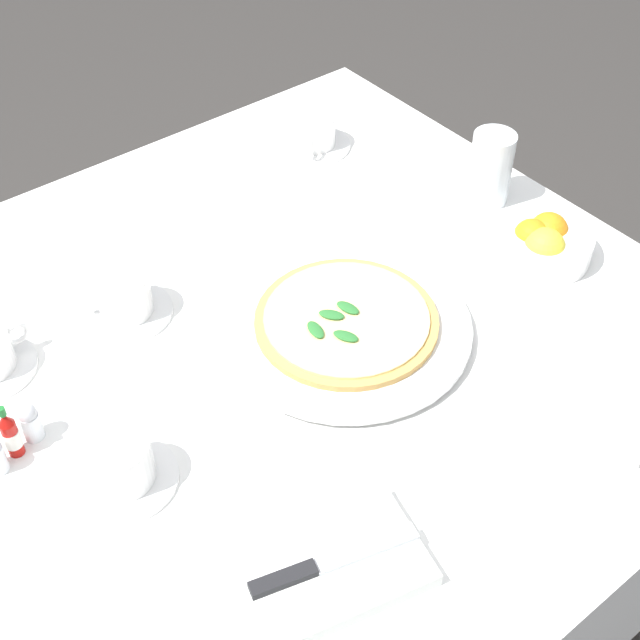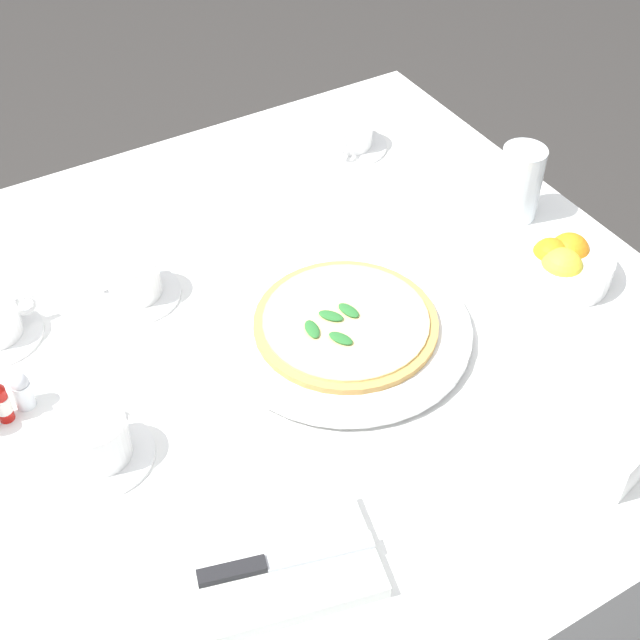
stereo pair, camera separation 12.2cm
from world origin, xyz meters
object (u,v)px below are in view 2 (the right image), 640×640
Objects in this scene: water_glass_far_left at (519,186)px; citrus_bowl at (561,263)px; dinner_knife at (278,561)px; hot_sauce_bottle at (1,401)px; salt_shaker at (22,392)px; pizza at (346,322)px; coffee_cup_near_right at (351,134)px; pizza_plate at (346,329)px; coffee_cup_near_left at (98,441)px; coffee_cup_center_back at (133,279)px; napkin_folded at (276,568)px.

water_glass_far_left is 0.16m from citrus_bowl.
hot_sauce_bottle is at bearing 133.46° from dinner_knife.
water_glass_far_left is at bearing -0.16° from salt_shaker.
pizza is 0.48m from coffee_cup_near_right.
water_glass_far_left is at bearing 14.42° from pizza_plate.
coffee_cup_near_left reaches higher than salt_shaker.
salt_shaker reaches higher than pizza.
citrus_bowl is at bearing -9.52° from pizza.
coffee_cup_near_left is at bearing -66.74° from salt_shaker.
water_glass_far_left is at bearing -67.22° from coffee_cup_near_right.
citrus_bowl is 0.81m from hot_sauce_bottle.
hot_sauce_bottle is (-0.45, 0.09, 0.02)m from pizza_plate.
citrus_bowl is at bearing -2.33° from coffee_cup_near_left.
coffee_cup_center_back is 1.06× the size of water_glass_far_left.
water_glass_far_left reaches higher than napkin_folded.
coffee_cup_near_right is 0.67× the size of dinner_knife.
citrus_bowl is at bearing -105.81° from water_glass_far_left.
hot_sauce_bottle is at bearing -179.47° from water_glass_far_left.
coffee_cup_near_left is at bearing -119.98° from coffee_cup_center_back.
salt_shaker is (0.03, 0.01, -0.01)m from hot_sauce_bottle.
water_glass_far_left reaches higher than pizza_plate.
napkin_folded is (0.11, -0.25, -0.02)m from coffee_cup_near_left.
coffee_cup_near_left is (-0.37, -0.03, 0.01)m from pizza.
coffee_cup_near_left is 1.00× the size of coffee_cup_near_right.
coffee_cup_near_right reaches higher than salt_shaker.
napkin_folded is (-0.04, -0.50, -0.02)m from coffee_cup_center_back.
citrus_bowl is (0.60, 0.22, 0.00)m from dinner_knife.
hot_sauce_bottle is at bearing -149.66° from coffee_cup_center_back.
hot_sauce_bottle reaches higher than citrus_bowl.
pizza is 1.97× the size of coffee_cup_center_back.
coffee_cup_near_left is 0.71m from citrus_bowl.
coffee_cup_center_back is 0.87× the size of citrus_bowl.
salt_shaker is (-0.68, -0.30, -0.00)m from coffee_cup_near_right.
pizza is 3.09× the size of hot_sauce_bottle.
coffee_cup_near_left reaches higher than citrus_bowl.
citrus_bowl is at bearing -9.54° from pizza_plate.
pizza is at bearing -45.53° from coffee_cup_center_back.
coffee_cup_near_left is at bearing -175.60° from pizza.
hot_sauce_bottle reaches higher than coffee_cup_near_left.
water_glass_far_left is 0.64× the size of dinner_knife.
salt_shaker is (-0.17, 0.38, 0.00)m from dinner_knife.
pizza_plate is 1.44× the size of napkin_folded.
dinner_knife is at bearing -127.22° from coffee_cup_near_right.
dinner_knife is (-0.04, -0.50, -0.01)m from coffee_cup_center_back.
coffee_cup_near_left is 0.27m from napkin_folded.
hot_sauce_bottle reaches higher than pizza.
salt_shaker is (-0.81, 0.00, -0.03)m from water_glass_far_left.
pizza is at bearing 62.80° from dinner_knife.
dinner_knife reaches higher than napkin_folded.
napkin_folded is 4.34× the size of salt_shaker.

